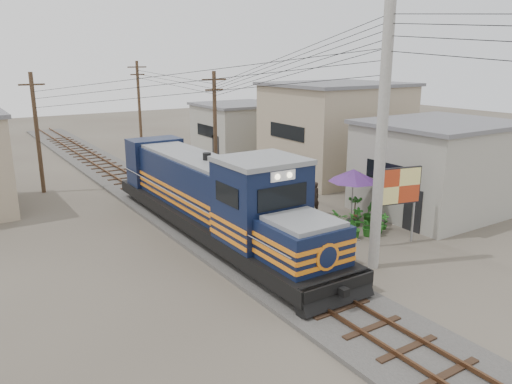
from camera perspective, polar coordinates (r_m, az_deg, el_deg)
ground at (r=18.09m, az=4.15°, el=-10.41°), size 120.00×120.00×0.00m
ballast at (r=26.18m, az=-9.07°, el=-2.17°), size 3.60×70.00×0.16m
track at (r=26.13m, az=-9.09°, el=-1.79°), size 1.15×70.00×0.12m
locomotive at (r=22.04m, az=-4.78°, el=-0.74°), size 3.03×16.49×4.09m
utility_pole_main at (r=18.52m, az=14.15°, el=6.02°), size 0.40×0.40×10.00m
wooden_pole_mid at (r=30.86m, az=-4.70°, el=7.45°), size 1.60×0.24×7.00m
wooden_pole_far at (r=43.71m, az=-13.20°, el=9.70°), size 1.60×0.24×7.50m
wooden_pole_left at (r=31.63m, az=-23.75°, el=6.41°), size 1.60×0.24×7.00m
power_lines at (r=23.59m, az=-8.64°, el=14.44°), size 9.65×19.00×3.30m
shophouse_front at (r=27.25m, az=20.05°, el=2.73°), size 7.35×6.30×4.70m
shophouse_mid at (r=33.87m, az=9.07°, el=7.03°), size 8.40×7.35×6.20m
shophouse_back at (r=41.14m, az=-1.93°, el=7.21°), size 6.30×6.30×4.20m
billboard at (r=21.74m, az=15.94°, el=0.42°), size 2.15×0.59×3.37m
market_umbrella at (r=24.30m, az=11.06°, el=1.86°), size 2.77×2.77×2.64m
vendor at (r=25.53m, az=6.67°, el=-0.70°), size 0.65×0.44×1.72m
plant_nursery at (r=23.42m, az=11.66°, el=-3.34°), size 3.32×2.10×1.12m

